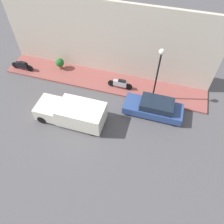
# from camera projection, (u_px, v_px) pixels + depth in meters

# --- Properties ---
(ground_plane) EXTENTS (60.00, 60.00, 0.00)m
(ground_plane) POSITION_uv_depth(u_px,v_px,m) (83.00, 124.00, 16.09)
(ground_plane) COLOR #514F51
(sidewalk) EXTENTS (2.54, 17.51, 0.15)m
(sidewalk) POSITION_uv_depth(u_px,v_px,m) (103.00, 81.00, 18.97)
(sidewalk) COLOR #934C47
(sidewalk) RESTS_ON ground_plane
(building_facade) EXTENTS (0.30, 17.51, 6.35)m
(building_facade) POSITION_uv_depth(u_px,v_px,m) (107.00, 41.00, 17.46)
(building_facade) COLOR beige
(building_facade) RESTS_ON ground_plane
(parked_car) EXTENTS (1.71, 4.38, 1.33)m
(parked_car) POSITION_uv_depth(u_px,v_px,m) (154.00, 108.00, 16.28)
(parked_car) COLOR #2D4784
(parked_car) RESTS_ON ground_plane
(delivery_van) EXTENTS (2.00, 5.04, 1.61)m
(delivery_van) POSITION_uv_depth(u_px,v_px,m) (72.00, 112.00, 15.72)
(delivery_van) COLOR silver
(delivery_van) RESTS_ON ground_plane
(motorcycle_black) EXTENTS (0.30, 2.13, 0.86)m
(motorcycle_black) POSITION_uv_depth(u_px,v_px,m) (22.00, 65.00, 19.49)
(motorcycle_black) COLOR black
(motorcycle_black) RESTS_ON sidewalk
(scooter_silver) EXTENTS (0.30, 2.09, 0.86)m
(scooter_silver) POSITION_uv_depth(u_px,v_px,m) (120.00, 84.00, 17.97)
(scooter_silver) COLOR #B7B7BF
(scooter_silver) RESTS_ON sidewalk
(streetlamp) EXTENTS (0.40, 0.40, 4.58)m
(streetlamp) POSITION_uv_depth(u_px,v_px,m) (159.00, 65.00, 15.05)
(streetlamp) COLOR black
(streetlamp) RESTS_ON sidewalk
(potted_plant) EXTENTS (0.75, 0.75, 1.03)m
(potted_plant) POSITION_uv_depth(u_px,v_px,m) (60.00, 63.00, 19.49)
(potted_plant) COLOR brown
(potted_plant) RESTS_ON sidewalk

